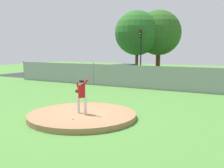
{
  "coord_description": "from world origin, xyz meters",
  "views": [
    {
      "loc": [
        7.0,
        -9.71,
        3.14
      ],
      "look_at": [
        -0.33,
        3.41,
        1.19
      ],
      "focal_mm": 42.24,
      "sensor_mm": 36.0,
      "label": 1
    }
  ],
  "objects_px": {
    "traffic_light_near": "(141,45)",
    "pitcher_youth": "(82,93)",
    "parked_car_navy": "(125,72)",
    "baseball": "(73,118)"
  },
  "relations": [
    {
      "from": "traffic_light_near",
      "to": "pitcher_youth",
      "type": "bearing_deg",
      "value": -74.68
    },
    {
      "from": "parked_car_navy",
      "to": "traffic_light_near",
      "type": "relative_size",
      "value": 0.87
    },
    {
      "from": "parked_car_navy",
      "to": "traffic_light_near",
      "type": "distance_m",
      "value": 5.04
    },
    {
      "from": "baseball",
      "to": "parked_car_navy",
      "type": "xyz_separation_m",
      "value": [
        -5.36,
        15.75,
        0.53
      ]
    },
    {
      "from": "pitcher_youth",
      "to": "traffic_light_near",
      "type": "bearing_deg",
      "value": 105.32
    },
    {
      "from": "pitcher_youth",
      "to": "parked_car_navy",
      "type": "bearing_deg",
      "value": 109.09
    },
    {
      "from": "pitcher_youth",
      "to": "parked_car_navy",
      "type": "xyz_separation_m",
      "value": [
        -5.1,
        14.74,
        -0.38
      ]
    },
    {
      "from": "pitcher_youth",
      "to": "traffic_light_near",
      "type": "distance_m",
      "value": 19.74
    },
    {
      "from": "baseball",
      "to": "parked_car_navy",
      "type": "relative_size",
      "value": 0.02
    },
    {
      "from": "pitcher_youth",
      "to": "parked_car_navy",
      "type": "height_order",
      "value": "pitcher_youth"
    }
  ]
}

